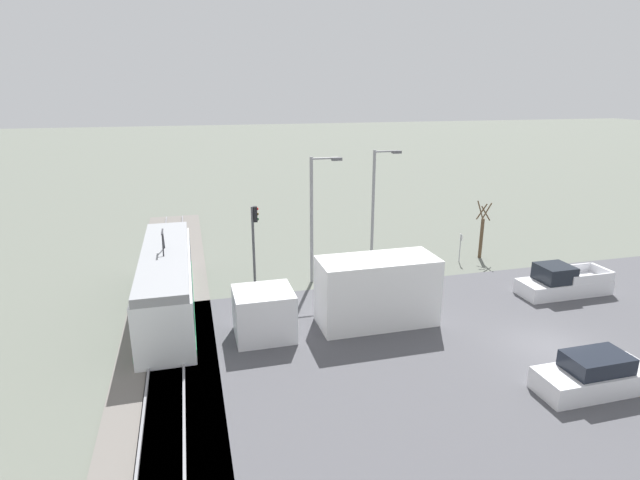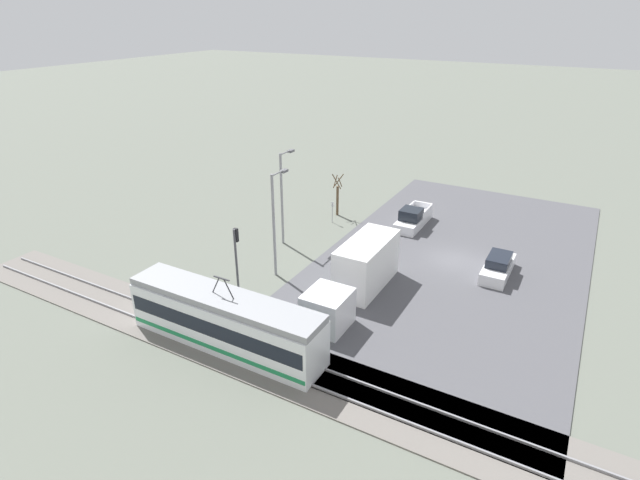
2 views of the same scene
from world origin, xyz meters
The scene contains 12 objects.
ground_plane centered at (0.00, 0.00, 0.00)m, with size 320.00×320.00×0.00m, color #60665B.
road_surface centered at (0.00, 0.00, 0.04)m, with size 19.15×36.03×0.08m.
rail_bed centered at (0.00, 17.19, 0.05)m, with size 61.05×4.40×0.22m.
light_rail_tram centered at (8.72, 17.19, 1.70)m, with size 12.34×2.63×4.46m.
box_truck centered at (4.47, 8.28, 1.68)m, with size 2.59×10.15×3.47m.
pickup_truck centered at (5.20, -4.98, 0.77)m, with size 1.91×5.40×1.82m.
sedan_car_0 centered at (-3.41, 0.72, 0.73)m, with size 1.77×4.72×1.58m.
traffic_light_pole centered at (11.81, 12.04, 3.17)m, with size 0.28×0.47×4.86m.
street_tree centered at (12.48, -4.14, 1.86)m, with size 0.98×0.82×4.10m.
street_lamp_near_crossing centered at (11.02, 8.43, 4.52)m, with size 0.36×1.95×7.81m.
street_lamp_mid_block centered at (13.56, 3.52, 4.51)m, with size 0.36×1.95×7.78m.
no_parking_sign centered at (12.02, -2.24, 1.24)m, with size 0.32×0.08×2.01m.
Camera 1 is at (-17.36, 15.68, 11.56)m, focal length 28.00 mm.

